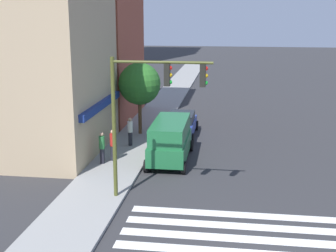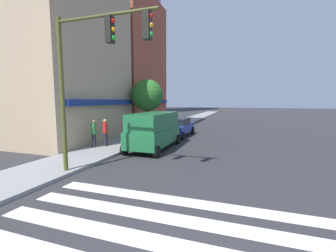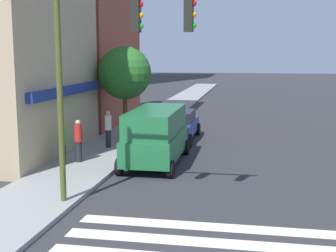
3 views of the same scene
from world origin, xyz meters
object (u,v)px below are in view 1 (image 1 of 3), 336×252
(pedestrian_red_jacket, at_px, (113,145))
(van_green, at_px, (170,139))
(street_tree, at_px, (140,84))
(pedestrian_green_top, at_px, (102,147))
(pedestrian_white_shirt, at_px, (130,131))
(sedan_blue, at_px, (181,124))
(traffic_signal, at_px, (148,100))

(pedestrian_red_jacket, bearing_deg, van_green, 101.87)
(pedestrian_red_jacket, distance_m, street_tree, 6.55)
(pedestrian_green_top, bearing_deg, pedestrian_white_shirt, 49.72)
(van_green, bearing_deg, sedan_blue, -0.61)
(van_green, xyz_separation_m, pedestrian_red_jacket, (-0.82, 3.13, -0.21))
(pedestrian_white_shirt, distance_m, street_tree, 3.87)
(sedan_blue, relative_size, street_tree, 0.91)
(traffic_signal, distance_m, pedestrian_white_shirt, 9.25)
(van_green, xyz_separation_m, pedestrian_white_shirt, (2.28, 2.83, -0.21))
(sedan_blue, height_order, pedestrian_red_jacket, pedestrian_red_jacket)
(pedestrian_white_shirt, bearing_deg, sedan_blue, -42.01)
(sedan_blue, bearing_deg, traffic_signal, 179.35)
(pedestrian_red_jacket, bearing_deg, traffic_signal, 28.08)
(van_green, height_order, street_tree, street_tree)
(sedan_blue, height_order, pedestrian_white_shirt, pedestrian_white_shirt)
(pedestrian_red_jacket, xyz_separation_m, street_tree, (6.04, -0.33, 2.51))
(van_green, distance_m, sedan_blue, 5.52)
(pedestrian_white_shirt, relative_size, pedestrian_green_top, 1.00)
(traffic_signal, xyz_separation_m, street_tree, (11.05, 2.65, -1.06))
(traffic_signal, bearing_deg, street_tree, 13.50)
(van_green, relative_size, pedestrian_green_top, 2.84)
(pedestrian_white_shirt, bearing_deg, van_green, -129.54)
(traffic_signal, height_order, street_tree, traffic_signal)
(van_green, distance_m, pedestrian_red_jacket, 3.24)
(traffic_signal, xyz_separation_m, pedestrian_green_top, (4.40, 3.44, -3.57))
(van_green, height_order, pedestrian_white_shirt, van_green)
(sedan_blue, bearing_deg, pedestrian_white_shirt, 138.82)
(pedestrian_green_top, bearing_deg, street_tree, 54.52)
(street_tree, bearing_deg, pedestrian_red_jacket, 176.85)
(van_green, bearing_deg, pedestrian_red_jacket, 104.00)
(pedestrian_white_shirt, relative_size, street_tree, 0.36)
(traffic_signal, bearing_deg, pedestrian_green_top, 37.98)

